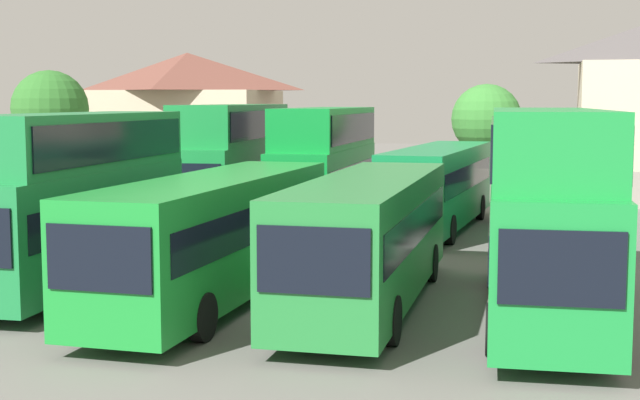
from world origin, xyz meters
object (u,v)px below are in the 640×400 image
(bus_7, at_px, (439,183))
(tree_left_of_lot, at_px, (486,120))
(bus_2, at_px, (215,231))
(bus_5, at_px, (233,156))
(bus_6, at_px, (325,160))
(bus_4, at_px, (545,202))
(house_terrace_left, at_px, (188,118))
(tree_behind_wall, at_px, (50,109))
(bus_3, at_px, (369,233))
(bus_8, at_px, (540,188))
(bus_1, at_px, (76,190))

(bus_7, xyz_separation_m, tree_left_of_lot, (1.07, 12.15, 2.33))
(bus_2, bearing_deg, bus_5, -160.52)
(bus_6, relative_size, bus_7, 0.84)
(bus_4, xyz_separation_m, bus_5, (-13.18, 14.63, 0.02))
(house_terrace_left, bearing_deg, bus_6, -51.27)
(bus_2, height_order, tree_left_of_lot, tree_left_of_lot)
(bus_5, relative_size, bus_7, 0.93)
(bus_2, bearing_deg, tree_left_of_lot, 170.70)
(bus_5, distance_m, tree_behind_wall, 14.37)
(bus_3, relative_size, bus_8, 1.04)
(bus_3, xyz_separation_m, bus_7, (0.13, 14.35, 0.03))
(bus_3, height_order, bus_4, bus_4)
(bus_8, bearing_deg, tree_behind_wall, -110.86)
(bus_7, height_order, tree_left_of_lot, tree_left_of_lot)
(bus_1, height_order, bus_6, bus_6)
(bus_2, distance_m, bus_4, 8.39)
(bus_2, xyz_separation_m, tree_behind_wall, (-17.49, 21.54, 2.93))
(bus_1, xyz_separation_m, bus_5, (-0.40, 14.19, 0.10))
(bus_6, distance_m, bus_7, 4.90)
(bus_7, relative_size, bus_8, 1.08)
(house_terrace_left, bearing_deg, tree_left_of_lot, -11.15)
(bus_1, xyz_separation_m, tree_left_of_lot, (9.63, 26.23, 1.49))
(bus_5, bearing_deg, bus_7, 85.47)
(bus_2, xyz_separation_m, bus_5, (-4.85, 15.00, 0.97))
(bus_2, distance_m, tree_behind_wall, 27.90)
(bus_6, xyz_separation_m, bus_7, (4.82, -0.02, -0.86))
(bus_1, bearing_deg, bus_7, 146.74)
(bus_4, relative_size, tree_behind_wall, 1.65)
(bus_2, bearing_deg, bus_4, 94.09)
(bus_5, xyz_separation_m, house_terrace_left, (-8.51, 15.70, 1.32))
(bus_6, bearing_deg, bus_1, -15.73)
(bus_7, relative_size, tree_behind_wall, 1.76)
(bus_3, distance_m, house_terrace_left, 34.86)
(bus_5, relative_size, house_terrace_left, 1.05)
(bus_8, bearing_deg, house_terrace_left, -132.35)
(bus_3, height_order, bus_7, bus_7)
(bus_3, relative_size, bus_5, 1.04)
(bus_1, relative_size, tree_left_of_lot, 1.67)
(bus_3, bearing_deg, bus_5, -148.85)
(bus_3, bearing_deg, bus_1, -92.11)
(bus_7, bearing_deg, bus_8, 83.99)
(bus_1, xyz_separation_m, tree_behind_wall, (-13.04, 20.73, 2.05))
(bus_1, height_order, house_terrace_left, house_terrace_left)
(bus_1, bearing_deg, bus_2, 77.69)
(bus_4, distance_m, house_terrace_left, 37.31)
(bus_3, distance_m, bus_4, 4.46)
(bus_7, xyz_separation_m, tree_behind_wall, (-21.60, 6.65, 2.89))
(bus_2, height_order, bus_3, bus_3)
(bus_7, bearing_deg, house_terrace_left, -127.73)
(bus_6, relative_size, house_terrace_left, 0.95)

